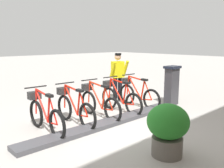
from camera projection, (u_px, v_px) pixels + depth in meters
ground_plane at (108, 125)px, 6.13m from camera, size 60.00×60.00×0.00m
dock_rail_base at (108, 123)px, 6.13m from camera, size 0.44×4.81×0.10m
payment_kiosk at (172, 85)px, 7.98m from camera, size 0.36×0.52×1.28m
bike_docked_0 at (137, 94)px, 7.73m from camera, size 1.72×0.54×1.02m
bike_docked_1 at (119, 98)px, 7.19m from camera, size 1.72×0.54×1.02m
bike_docked_2 at (98, 102)px, 6.65m from camera, size 1.72×0.54×1.02m
bike_docked_3 at (74, 108)px, 6.11m from camera, size 1.72×0.54×1.02m
bike_docked_4 at (44, 114)px, 5.57m from camera, size 1.72×0.54×1.02m
worker_near_rack at (118, 75)px, 8.50m from camera, size 0.55×0.68×1.66m
planter_bush at (168, 127)px, 4.39m from camera, size 0.76×0.76×0.97m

